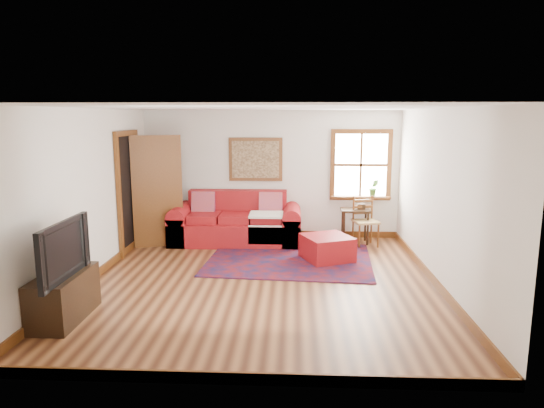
# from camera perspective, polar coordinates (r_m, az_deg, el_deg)

# --- Properties ---
(ground) EXTENTS (5.50, 5.50, 0.00)m
(ground) POSITION_cam_1_polar(r_m,az_deg,el_deg) (7.16, -1.23, -9.18)
(ground) COLOR #472413
(ground) RESTS_ON ground
(room_envelope) EXTENTS (5.04, 5.54, 2.52)m
(room_envelope) POSITION_cam_1_polar(r_m,az_deg,el_deg) (6.80, -1.27, 4.09)
(room_envelope) COLOR silver
(room_envelope) RESTS_ON ground
(window) EXTENTS (1.18, 0.20, 1.38)m
(window) POSITION_cam_1_polar(r_m,az_deg,el_deg) (9.59, 10.58, 3.71)
(window) COLOR white
(window) RESTS_ON ground
(doorway) EXTENTS (0.89, 1.08, 2.14)m
(doorway) POSITION_cam_1_polar(r_m,az_deg,el_deg) (9.02, -14.57, 1.58)
(doorway) COLOR black
(doorway) RESTS_ON ground
(framed_artwork) EXTENTS (1.05, 0.07, 0.85)m
(framed_artwork) POSITION_cam_1_polar(r_m,az_deg,el_deg) (9.51, -1.94, 5.26)
(framed_artwork) COLOR brown
(framed_artwork) RESTS_ON ground
(persian_rug) EXTENTS (2.84, 2.34, 0.02)m
(persian_rug) POSITION_cam_1_polar(r_m,az_deg,el_deg) (8.22, 2.08, -6.51)
(persian_rug) COLOR #5F0D11
(persian_rug) RESTS_ON ground
(red_leather_sofa) EXTENTS (2.46, 1.01, 0.96)m
(red_leather_sofa) POSITION_cam_1_polar(r_m,az_deg,el_deg) (9.31, -4.18, -2.55)
(red_leather_sofa) COLOR maroon
(red_leather_sofa) RESTS_ON ground
(red_ottoman) EXTENTS (0.96, 0.96, 0.42)m
(red_ottoman) POSITION_cam_1_polar(r_m,az_deg,el_deg) (8.20, 6.48, -5.17)
(red_ottoman) COLOR maroon
(red_ottoman) RESTS_ON ground
(side_table) EXTENTS (0.54, 0.41, 0.65)m
(side_table) POSITION_cam_1_polar(r_m,az_deg,el_deg) (9.31, 9.76, -1.32)
(side_table) COLOR black
(side_table) RESTS_ON ground
(ladder_back_chair) EXTENTS (0.51, 0.49, 0.91)m
(ladder_back_chair) POSITION_cam_1_polar(r_m,az_deg,el_deg) (9.20, 10.86, -1.76)
(ladder_back_chair) COLOR tan
(ladder_back_chair) RESTS_ON ground
(media_cabinet) EXTENTS (0.46, 1.03, 0.57)m
(media_cabinet) POSITION_cam_1_polar(r_m,az_deg,el_deg) (6.34, -23.29, -9.97)
(media_cabinet) COLOR black
(media_cabinet) RESTS_ON ground
(television) EXTENTS (0.15, 1.16, 0.67)m
(television) POSITION_cam_1_polar(r_m,az_deg,el_deg) (6.02, -24.21, -4.97)
(television) COLOR black
(television) RESTS_ON media_cabinet
(candle_hurricane) EXTENTS (0.12, 0.12, 0.18)m
(candle_hurricane) POSITION_cam_1_polar(r_m,az_deg,el_deg) (6.55, -21.61, -5.83)
(candle_hurricane) COLOR silver
(candle_hurricane) RESTS_ON media_cabinet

